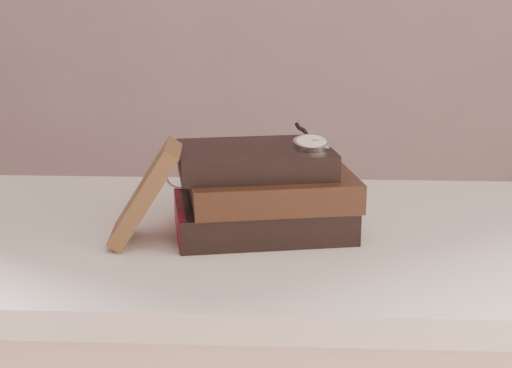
{
  "coord_description": "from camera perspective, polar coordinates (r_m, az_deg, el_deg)",
  "views": [
    {
      "loc": [
        0.08,
        -0.74,
        1.13
      ],
      "look_at": [
        0.03,
        0.34,
        0.82
      ],
      "focal_mm": 52.32,
      "sensor_mm": 36.0,
      "label": 1
    }
  ],
  "objects": [
    {
      "name": "eyeglasses",
      "position": [
        1.2,
        -4.49,
        0.93
      ],
      "size": [
        0.13,
        0.14,
        0.05
      ],
      "color": "silver",
      "rests_on": "book_stack"
    },
    {
      "name": "journal",
      "position": [
        1.09,
        -8.46,
        -0.71
      ],
      "size": [
        0.12,
        0.11,
        0.15
      ],
      "primitive_type": "cube",
      "rotation": [
        0.0,
        0.57,
        0.1
      ],
      "color": "#3D2A17",
      "rests_on": "table"
    },
    {
      "name": "pocket_watch",
      "position": [
        1.11,
        4.2,
        3.19
      ],
      "size": [
        0.06,
        0.16,
        0.02
      ],
      "color": "silver",
      "rests_on": "book_stack"
    },
    {
      "name": "table",
      "position": [
        1.19,
        -1.34,
        -7.67
      ],
      "size": [
        1.0,
        0.6,
        0.75
      ],
      "color": "silver",
      "rests_on": "ground"
    },
    {
      "name": "book_stack",
      "position": [
        1.13,
        0.58,
        -0.68
      ],
      "size": [
        0.3,
        0.23,
        0.13
      ],
      "color": "black",
      "rests_on": "table"
    }
  ]
}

